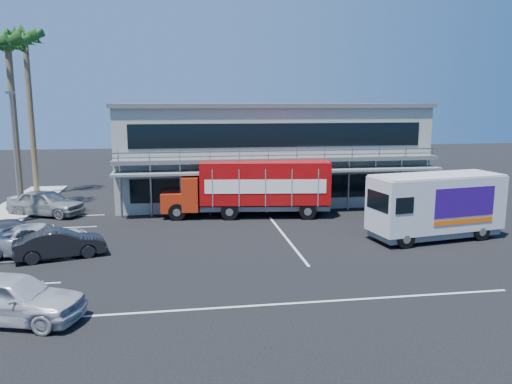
{
  "coord_description": "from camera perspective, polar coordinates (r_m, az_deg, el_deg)",
  "views": [
    {
      "loc": [
        -3.73,
        -23.14,
        7.4
      ],
      "look_at": [
        0.59,
        4.75,
        2.3
      ],
      "focal_mm": 35.0,
      "sensor_mm": 36.0,
      "label": 1
    }
  ],
  "objects": [
    {
      "name": "white_van",
      "position": [
        28.81,
        19.84,
        -1.41
      ],
      "size": [
        7.59,
        3.66,
        3.56
      ],
      "rotation": [
        0.0,
        0.0,
        0.17
      ],
      "color": "silver",
      "rests_on": "ground"
    },
    {
      "name": "parked_car_a",
      "position": [
        19.24,
        -26.15,
        -10.79
      ],
      "size": [
        5.3,
        3.32,
        1.68
      ],
      "primitive_type": "imported",
      "rotation": [
        0.0,
        0.0,
        1.28
      ],
      "color": "#B1B2B9",
      "rests_on": "ground"
    },
    {
      "name": "palm_f",
      "position": [
        43.36,
        -24.84,
        14.72
      ],
      "size": [
        2.8,
        2.8,
        13.25
      ],
      "color": "brown",
      "rests_on": "ground"
    },
    {
      "name": "ground",
      "position": [
        24.58,
        0.33,
        -7.28
      ],
      "size": [
        120.0,
        120.0,
        0.0
      ],
      "primitive_type": "plane",
      "color": "black",
      "rests_on": "ground"
    },
    {
      "name": "parked_car_e",
      "position": [
        35.66,
        -22.88,
        -1.14
      ],
      "size": [
        5.45,
        3.91,
        1.72
      ],
      "primitive_type": "imported",
      "rotation": [
        0.0,
        0.0,
        1.15
      ],
      "color": "gray",
      "rests_on": "ground"
    },
    {
      "name": "parked_car_d",
      "position": [
        29.31,
        -26.02,
        -4.13
      ],
      "size": [
        4.86,
        3.39,
        1.31
      ],
      "primitive_type": "imported",
      "rotation": [
        0.0,
        0.0,
        1.96
      ],
      "color": "#333A44",
      "rests_on": "ground"
    },
    {
      "name": "light_pole_far",
      "position": [
        35.83,
        -25.86,
        4.58
      ],
      "size": [
        0.5,
        0.25,
        8.09
      ],
      "color": "gray",
      "rests_on": "ground"
    },
    {
      "name": "palm_e",
      "position": [
        37.9,
        -26.44,
        14.01
      ],
      "size": [
        2.8,
        2.8,
        12.25
      ],
      "color": "brown",
      "rests_on": "ground"
    },
    {
      "name": "parked_car_b",
      "position": [
        25.86,
        -21.48,
        -5.52
      ],
      "size": [
        4.45,
        2.55,
        1.39
      ],
      "primitive_type": "imported",
      "rotation": [
        0.0,
        0.0,
        1.85
      ],
      "color": "black",
      "rests_on": "ground"
    },
    {
      "name": "parked_car_c",
      "position": [
        26.98,
        -23.46,
        -4.97
      ],
      "size": [
        5.26,
        2.58,
        1.44
      ],
      "primitive_type": "imported",
      "rotation": [
        0.0,
        0.0,
        1.53
      ],
      "color": "silver",
      "rests_on": "ground"
    },
    {
      "name": "red_truck",
      "position": [
        32.54,
        -0.32,
        0.69
      ],
      "size": [
        11.02,
        3.84,
        3.63
      ],
      "rotation": [
        0.0,
        0.0,
        -0.12
      ],
      "color": "#A3240D",
      "rests_on": "ground"
    },
    {
      "name": "building",
      "position": [
        38.85,
        1.21,
        4.71
      ],
      "size": [
        22.4,
        12.0,
        7.3
      ],
      "color": "gray",
      "rests_on": "ground"
    }
  ]
}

